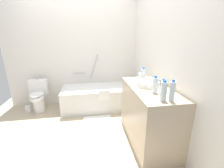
{
  "coord_description": "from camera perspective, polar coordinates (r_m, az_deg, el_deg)",
  "views": [
    {
      "loc": [
        0.21,
        -2.28,
        1.57
      ],
      "look_at": [
        0.61,
        0.16,
        0.78
      ],
      "focal_mm": 24.0,
      "sensor_mm": 36.0,
      "label": 1
    }
  ],
  "objects": [
    {
      "name": "water_bottle_0",
      "position": [
        2.46,
        11.79,
        3.49
      ],
      "size": [
        0.07,
        0.07,
        0.22
      ],
      "color": "silver",
      "rests_on": "vanity_counter"
    },
    {
      "name": "wall_right_mirror",
      "position": [
        2.6,
        18.48,
        8.23
      ],
      "size": [
        0.1,
        2.9,
        2.36
      ],
      "primitive_type": "cube",
      "color": "silver",
      "rests_on": "ground_plane"
    },
    {
      "name": "drinking_glass_1",
      "position": [
        2.59,
        10.73,
        3.03
      ],
      "size": [
        0.08,
        0.08,
        0.1
      ],
      "primitive_type": "cylinder",
      "color": "white",
      "rests_on": "vanity_counter"
    },
    {
      "name": "drinking_glass_0",
      "position": [
        1.87,
        18.57,
        -3.73
      ],
      "size": [
        0.07,
        0.07,
        0.08
      ],
      "primitive_type": "cylinder",
      "color": "white",
      "rests_on": "vanity_counter"
    },
    {
      "name": "sink_basin",
      "position": [
        2.24,
        13.36,
        0.13
      ],
      "size": [
        0.33,
        0.33,
        0.07
      ],
      "primitive_type": "cylinder",
      "color": "white",
      "rests_on": "vanity_counter"
    },
    {
      "name": "wall_back_tiled",
      "position": [
        3.6,
        -12.88,
        11.09
      ],
      "size": [
        3.13,
        0.1,
        2.36
      ],
      "primitive_type": "cube",
      "color": "silver",
      "rests_on": "ground_plane"
    },
    {
      "name": "water_bottle_1",
      "position": [
        1.97,
        16.11,
        -0.42
      ],
      "size": [
        0.07,
        0.07,
        0.22
      ],
      "color": "silver",
      "rests_on": "vanity_counter"
    },
    {
      "name": "water_bottle_2",
      "position": [
        1.75,
        19.06,
        -2.64
      ],
      "size": [
        0.07,
        0.07,
        0.24
      ],
      "color": "silver",
      "rests_on": "vanity_counter"
    },
    {
      "name": "ground_plane",
      "position": [
        2.77,
        -12.61,
        -17.27
      ],
      "size": [
        3.73,
        3.73,
        0.0
      ],
      "primitive_type": "plane",
      "color": "#C1AD8E"
    },
    {
      "name": "toilet",
      "position": [
        3.6,
        -26.31,
        -4.04
      ],
      "size": [
        0.37,
        0.51,
        0.68
      ],
      "rotation": [
        0.0,
        0.0,
        -1.52
      ],
      "color": "white",
      "rests_on": "ground_plane"
    },
    {
      "name": "toilet_paper_roll",
      "position": [
        3.76,
        -29.33,
        -8.24
      ],
      "size": [
        0.11,
        0.11,
        0.14
      ],
      "primitive_type": "cylinder",
      "color": "white",
      "rests_on": "ground_plane"
    },
    {
      "name": "bathtub",
      "position": [
        3.42,
        -4.64,
        -4.76
      ],
      "size": [
        1.64,
        0.74,
        1.17
      ],
      "color": "silver",
      "rests_on": "ground_plane"
    },
    {
      "name": "water_bottle_3",
      "position": [
        1.94,
        18.81,
        -1.23
      ],
      "size": [
        0.06,
        0.06,
        0.2
      ],
      "color": "silver",
      "rests_on": "vanity_counter"
    },
    {
      "name": "sink_faucet",
      "position": [
        2.32,
        17.82,
        0.43
      ],
      "size": [
        0.11,
        0.15,
        0.09
      ],
      "color": "#ACACB1",
      "rests_on": "vanity_counter"
    },
    {
      "name": "water_bottle_4",
      "position": [
        1.77,
        21.94,
        -2.65
      ],
      "size": [
        0.06,
        0.06,
        0.25
      ],
      "color": "silver",
      "rests_on": "vanity_counter"
    },
    {
      "name": "vanity_counter",
      "position": [
        2.37,
        13.68,
        -11.3
      ],
      "size": [
        0.56,
        1.17,
        0.88
      ],
      "primitive_type": "cube",
      "color": "tan",
      "rests_on": "ground_plane"
    },
    {
      "name": "bath_mat",
      "position": [
        2.99,
        -5.43,
        -13.9
      ],
      "size": [
        0.54,
        0.41,
        0.01
      ],
      "primitive_type": "cube",
      "color": "white",
      "rests_on": "ground_plane"
    }
  ]
}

